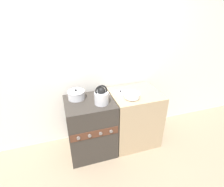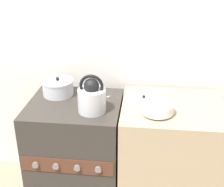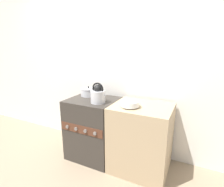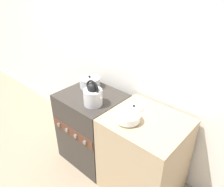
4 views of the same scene
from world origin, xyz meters
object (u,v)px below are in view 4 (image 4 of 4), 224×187
stove (93,127)px  cooking_pot (90,82)px  kettle (93,95)px  enamel_bowl (128,117)px  loose_pot_lid (134,107)px

stove → cooking_pot: size_ratio=3.69×
stove → kettle: size_ratio=3.26×
cooking_pot → enamel_bowl: bearing=-17.5°
kettle → loose_pot_lid: kettle is taller
kettle → stove: bearing=145.2°
stove → enamel_bowl: (0.58, -0.10, 0.47)m
enamel_bowl → loose_pot_lid: enamel_bowl is taller
enamel_bowl → loose_pot_lid: (-0.09, 0.21, -0.04)m
enamel_bowl → loose_pot_lid: size_ratio=1.16×
stove → loose_pot_lid: (0.48, 0.11, 0.44)m
stove → enamel_bowl: bearing=-9.9°
kettle → enamel_bowl: kettle is taller
stove → loose_pot_lid: loose_pot_lid is taller
enamel_bowl → loose_pot_lid: 0.23m
stove → enamel_bowl: 0.75m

